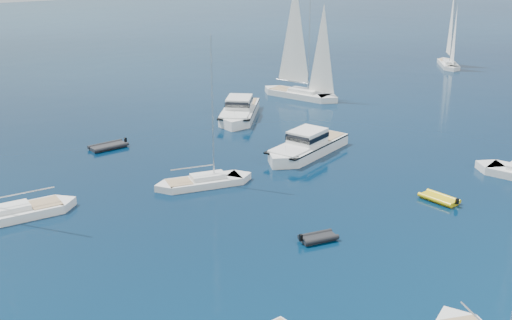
{
  "coord_description": "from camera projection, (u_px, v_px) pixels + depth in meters",
  "views": [
    {
      "loc": [
        -26.88,
        -19.51,
        21.13
      ],
      "look_at": [
        0.78,
        26.62,
        2.2
      ],
      "focal_mm": 45.7,
      "sensor_mm": 36.0,
      "label": 1
    }
  ],
  "objects": [
    {
      "name": "motor_cruiser_centre",
      "position": [
        306.0,
        154.0,
        65.35
      ],
      "size": [
        12.55,
        8.04,
        3.16
      ],
      "primitive_type": null,
      "rotation": [
        0.0,
        0.0,
        1.97
      ],
      "color": "white",
      "rests_on": "ground"
    },
    {
      "name": "motor_cruiser_distant",
      "position": [
        239.0,
        118.0,
        77.99
      ],
      "size": [
        10.44,
        12.02,
        3.22
      ],
      "primitive_type": null,
      "rotation": [
        0.0,
        0.0,
        2.49
      ],
      "color": "white",
      "rests_on": "ground"
    },
    {
      "name": "sailboat_mid_l",
      "position": [
        14.0,
        218.0,
        50.81
      ],
      "size": [
        10.46,
        2.94,
        15.29
      ],
      "primitive_type": null,
      "rotation": [
        0.0,
        0.0,
        1.59
      ],
      "color": "white",
      "rests_on": "ground"
    },
    {
      "name": "sailboat_centre",
      "position": [
        204.0,
        185.0,
        57.32
      ],
      "size": [
        9.56,
        3.92,
        13.65
      ],
      "primitive_type": null,
      "rotation": [
        0.0,
        0.0,
        4.55
      ],
      "color": "silver",
      "rests_on": "ground"
    },
    {
      "name": "sailboat_sails_r",
      "position": [
        300.0,
        97.0,
        87.77
      ],
      "size": [
        7.64,
        12.32,
        17.73
      ],
      "primitive_type": null,
      "rotation": [
        0.0,
        0.0,
        3.55
      ],
      "color": "silver",
      "rests_on": "ground"
    },
    {
      "name": "sailboat_sails_far",
      "position": [
        448.0,
        66.0,
        107.78
      ],
      "size": [
        7.85,
        9.39,
        14.39
      ],
      "primitive_type": null,
      "rotation": [
        0.0,
        0.0,
        2.51
      ],
      "color": "silver",
      "rests_on": "ground"
    },
    {
      "name": "tender_yellow",
      "position": [
        439.0,
        201.0,
        53.97
      ],
      "size": [
        2.4,
        3.63,
        0.95
      ],
      "primitive_type": null,
      "rotation": [
        0.0,
        0.0,
        0.16
      ],
      "color": "#DBB90C",
      "rests_on": "ground"
    },
    {
      "name": "tender_grey_near",
      "position": [
        318.0,
        240.0,
        47.08
      ],
      "size": [
        3.04,
        2.0,
        0.95
      ],
      "primitive_type": null,
      "rotation": [
        0.0,
        0.0,
        4.58
      ],
      "color": "black",
      "rests_on": "ground"
    },
    {
      "name": "tender_grey_far",
      "position": [
        108.0,
        148.0,
        67.1
      ],
      "size": [
        4.29,
        2.7,
        0.95
      ],
      "primitive_type": null,
      "rotation": [
        0.0,
        0.0,
        1.71
      ],
      "color": "black",
      "rests_on": "ground"
    }
  ]
}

